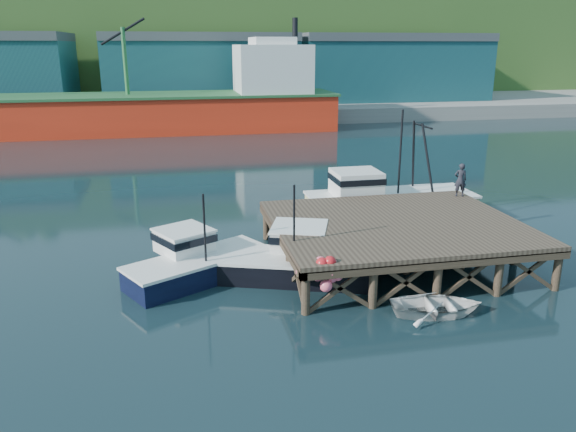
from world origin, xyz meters
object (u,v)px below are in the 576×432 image
object	(u,v)px
dinghy	(437,306)
trawler	(387,199)
boat_black	(297,259)
dockworker	(460,180)
boat_navy	(195,260)

from	to	relation	value
dinghy	trawler	bearing A→B (deg)	-3.15
boat_black	dinghy	bearing A→B (deg)	-27.67
boat_black	dockworker	size ratio (longest dim) A/B	4.20
dinghy	dockworker	xyz separation A→B (m)	(5.91, 9.59, 2.70)
boat_black	dinghy	world-z (taller)	boat_black
boat_navy	trawler	bearing A→B (deg)	-0.38
boat_black	trawler	bearing A→B (deg)	64.31
boat_navy	dinghy	bearing A→B (deg)	-60.60
boat_black	dockworker	distance (m)	11.74
boat_navy	boat_black	size ratio (longest dim) A/B	0.89
boat_black	dinghy	xyz separation A→B (m)	(4.66, -5.01, -0.48)
boat_navy	boat_black	xyz separation A→B (m)	(4.70, -0.78, 0.00)
dinghy	dockworker	distance (m)	11.58
dockworker	boat_navy	bearing A→B (deg)	28.12
trawler	dinghy	world-z (taller)	trawler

